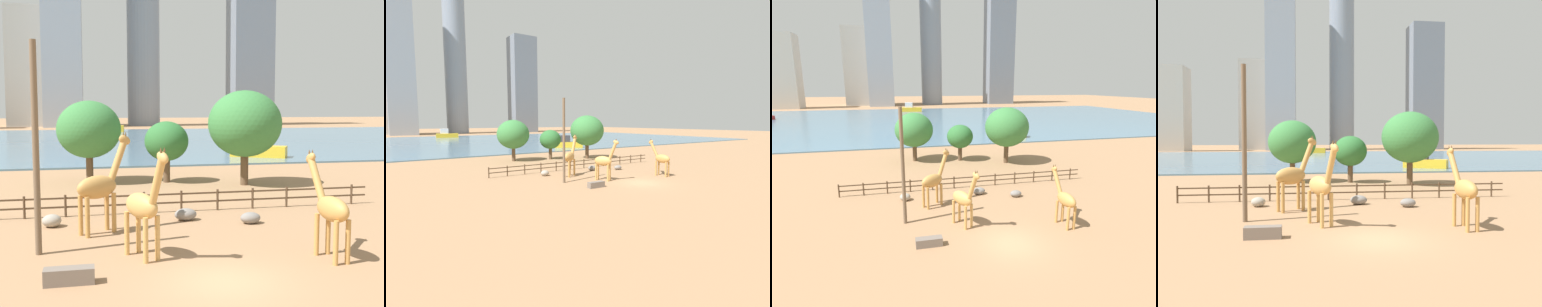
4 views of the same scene
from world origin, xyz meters
TOP-DOWN VIEW (x-y plane):
  - ground_plane at (0.00, 80.00)m, footprint 400.00×400.00m
  - harbor_water at (0.00, 77.00)m, footprint 180.00×86.00m
  - giraffe_tall at (-2.55, 3.37)m, footprint 1.87×2.93m
  - giraffe_companion at (5.08, 1.80)m, footprint 1.00×3.22m
  - giraffe_young at (-4.24, 7.95)m, footprint 3.10×2.30m
  - utility_pole at (-6.96, 4.88)m, footprint 0.28×0.28m
  - boulder_near_fence at (0.49, 9.76)m, footprint 1.26×0.90m
  - boulder_by_pole at (3.83, 8.29)m, footprint 1.12×0.83m
  - boulder_small at (-6.77, 9.73)m, footprint 1.01×0.91m
  - feeding_trough at (-5.52, 0.98)m, footprint 1.80×0.60m
  - enclosure_fence at (-0.20, 12.00)m, footprint 26.12×0.14m
  - tree_left_large at (7.64, 20.96)m, footprint 6.00×6.00m
  - tree_center_broad at (1.63, 23.69)m, footprint 3.72×3.72m
  - tree_right_tall at (-4.77, 24.84)m, footprint 5.35×5.35m
  - boat_tug at (15.73, 40.47)m, footprint 7.15×5.53m
  - boat_barge at (-0.57, 106.12)m, footprint 8.43×3.87m
  - skyline_tower_needle at (53.32, 154.13)m, footprint 14.67×12.91m
  - skyline_tower_glass at (-22.80, 156.51)m, footprint 16.76×15.76m
  - skyline_block_right at (-12.83, 147.49)m, footprint 12.27×15.39m

SIDE VIEW (x-z plane):
  - ground_plane at x=0.00m, z-range 0.00..0.00m
  - harbor_water at x=0.00m, z-range 0.00..0.20m
  - feeding_trough at x=-5.52m, z-range 0.00..0.60m
  - boulder_by_pole at x=3.83m, z-range 0.00..0.62m
  - boulder_near_fence at x=0.49m, z-range 0.00..0.68m
  - boulder_small at x=-6.77m, z-range 0.00..0.68m
  - enclosure_fence at x=-0.20m, z-range 0.11..1.41m
  - boat_tug at x=15.73m, z-range -0.28..2.72m
  - boat_barge at x=-0.57m, z-range -0.38..3.20m
  - giraffe_companion at x=5.08m, z-range -0.10..4.39m
  - giraffe_tall at x=-2.55m, z-range -0.16..4.64m
  - giraffe_young at x=-4.24m, z-range -0.16..4.94m
  - tree_center_broad at x=1.63m, z-range 0.88..6.06m
  - tree_right_tall at x=-4.77m, z-range 1.03..7.94m
  - utility_pole at x=-6.96m, z-range 0.00..9.16m
  - tree_left_large at x=7.64m, z-range 1.14..8.87m
  - skyline_tower_glass at x=-22.80m, z-range 0.00..39.44m
  - skyline_tower_needle at x=53.32m, z-range 0.00..57.93m
  - skyline_block_right at x=-12.83m, z-range 0.00..76.53m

